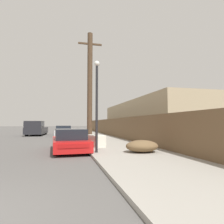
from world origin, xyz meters
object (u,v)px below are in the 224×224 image
(car_parked_mid, at_px, (63,132))
(street_lamp, at_px, (97,99))
(utility_pole, at_px, (90,86))
(discarded_fridge, at_px, (95,141))
(brush_pile, at_px, (142,146))
(pickup_truck, at_px, (36,128))
(parked_sports_car_red, at_px, (70,141))

(car_parked_mid, bearing_deg, street_lamp, -83.31)
(street_lamp, bearing_deg, utility_pole, 86.52)
(discarded_fridge, relative_size, brush_pile, 1.08)
(discarded_fridge, height_order, pickup_truck, pickup_truck)
(parked_sports_car_red, distance_m, brush_pile, 3.96)
(pickup_truck, xyz_separation_m, utility_pole, (5.29, -11.87, 3.44))
(parked_sports_car_red, bearing_deg, pickup_truck, 100.43)
(discarded_fridge, height_order, street_lamp, street_lamp)
(parked_sports_car_red, bearing_deg, brush_pile, -34.29)
(street_lamp, height_order, brush_pile, street_lamp)
(parked_sports_car_red, xyz_separation_m, brush_pile, (3.38, -2.05, -0.15))
(utility_pole, distance_m, street_lamp, 5.58)
(discarded_fridge, bearing_deg, parked_sports_car_red, -163.86)
(car_parked_mid, bearing_deg, discarded_fridge, -80.02)
(car_parked_mid, relative_size, street_lamp, 0.94)
(discarded_fridge, xyz_separation_m, street_lamp, (-0.34, -2.60, 2.27))
(parked_sports_car_red, bearing_deg, car_parked_mid, 88.65)
(pickup_truck, bearing_deg, parked_sports_car_red, 106.91)
(utility_pole, relative_size, street_lamp, 1.85)
(discarded_fridge, distance_m, brush_pile, 3.53)
(parked_sports_car_red, xyz_separation_m, pickup_truck, (-3.75, 15.57, 0.35))
(parked_sports_car_red, height_order, utility_pole, utility_pole)
(car_parked_mid, relative_size, utility_pole, 0.50)
(parked_sports_car_red, height_order, brush_pile, parked_sports_car_red)
(parked_sports_car_red, relative_size, pickup_truck, 0.79)
(parked_sports_car_red, relative_size, brush_pile, 2.85)
(car_parked_mid, distance_m, street_lamp, 13.86)
(discarded_fridge, height_order, brush_pile, discarded_fridge)
(pickup_truck, xyz_separation_m, brush_pile, (7.14, -17.62, -0.49))
(pickup_truck, bearing_deg, street_lamp, 109.46)
(pickup_truck, relative_size, street_lamp, 1.29)
(pickup_truck, bearing_deg, utility_pole, 117.38)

